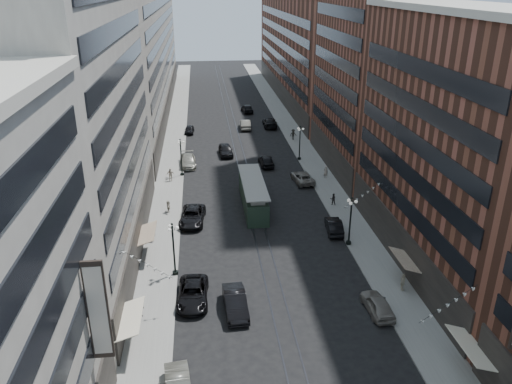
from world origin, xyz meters
name	(u,v)px	position (x,y,z in m)	size (l,w,h in m)	color
ground	(242,162)	(0.00, 60.00, 0.00)	(220.00, 220.00, 0.00)	black
sidewalk_west	(174,145)	(-11.00, 70.00, 0.07)	(4.00, 180.00, 0.15)	gray
sidewalk_east	(298,141)	(11.00, 70.00, 0.07)	(4.00, 180.00, 0.15)	gray
rail_west	(233,144)	(-0.70, 70.00, 0.01)	(0.12, 180.00, 0.02)	#2D2D33
rail_east	(241,143)	(0.70, 70.00, 0.01)	(0.12, 180.00, 0.02)	#2D2D33
building_west_mid	(84,124)	(-17.00, 33.00, 14.00)	(8.00, 36.00, 28.00)	#ADA799
building_west_far	(146,50)	(-17.00, 96.00, 13.00)	(8.00, 90.00, 26.00)	#ADA799
building_east_mid	(451,148)	(17.00, 28.00, 12.00)	(8.00, 30.00, 24.00)	brown
building_east_tower	(366,24)	(17.00, 56.00, 21.00)	(8.00, 26.00, 42.00)	brown
building_east_far	(297,48)	(17.00, 105.00, 12.00)	(8.00, 72.00, 24.00)	brown
lamppost_sw_far	(174,247)	(-9.20, 28.00, 3.10)	(1.03, 1.14, 5.52)	black
lamppost_sw_mid	(181,156)	(-9.20, 55.00, 3.10)	(1.03, 1.14, 5.52)	black
lamppost_se_far	(350,219)	(9.20, 32.00, 3.10)	(1.03, 1.14, 5.52)	black
lamppost_se_mid	(300,142)	(9.20, 60.00, 3.10)	(1.03, 1.14, 5.52)	black
streetcar	(253,195)	(0.00, 43.21, 1.60)	(2.78, 12.54, 3.47)	#223527
car_2	(193,294)	(-7.46, 23.53, 0.80)	(2.65, 5.74, 1.60)	black
car_4	(378,304)	(8.31, 20.17, 0.77)	(1.83, 4.54, 1.55)	gray
car_5	(235,303)	(-3.82, 21.67, 0.87)	(1.84, 5.28, 1.74)	black
pedestrian_2	(140,309)	(-11.91, 21.62, 0.94)	(0.77, 0.42, 1.58)	black
pedestrian_4	(403,282)	(11.64, 22.91, 1.01)	(1.00, 0.46, 1.71)	beige
car_7	(192,216)	(-7.60, 39.42, 0.83)	(2.75, 5.96, 1.66)	black
car_8	(188,161)	(-8.40, 59.28, 0.84)	(2.35, 5.77, 1.68)	gray
car_9	(189,130)	(-8.40, 77.38, 0.70)	(1.66, 4.13, 1.41)	black
car_10	(334,226)	(8.40, 35.19, 0.77)	(1.62, 4.65, 1.53)	black
car_11	(302,177)	(7.83, 50.58, 0.74)	(2.45, 5.31, 1.48)	slate
car_12	(270,122)	(7.22, 80.16, 0.89)	(2.49, 6.12, 1.78)	black
car_13	(226,150)	(-2.32, 63.75, 0.90)	(2.12, 5.26, 1.79)	black
car_14	(245,124)	(2.32, 79.31, 0.89)	(1.89, 5.43, 1.79)	#68665C
pedestrian_5	(149,236)	(-12.25, 34.86, 0.91)	(1.41, 0.40, 1.52)	black
pedestrian_6	(171,175)	(-10.74, 52.88, 1.09)	(1.10, 0.50, 1.88)	beige
pedestrian_7	(333,199)	(10.12, 42.34, 0.90)	(0.73, 0.40, 1.50)	black
pedestrian_8	(326,172)	(11.40, 51.50, 1.07)	(0.67, 0.44, 1.84)	#A79A8A
pedestrian_9	(293,134)	(10.17, 70.78, 1.11)	(1.24, 0.51, 1.91)	black
car_extra_0	(247,108)	(3.95, 92.34, 0.89)	(2.10, 5.21, 1.77)	black
car_extra_1	(266,160)	(3.63, 58.03, 0.85)	(2.01, 5.00, 1.71)	black
pedestrian_extra_1	(168,206)	(-10.53, 42.35, 0.91)	(1.40, 0.40, 1.51)	#A49A88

